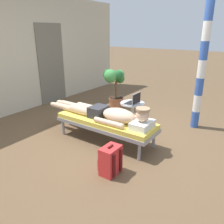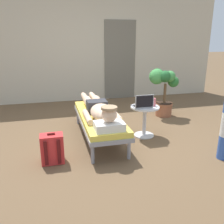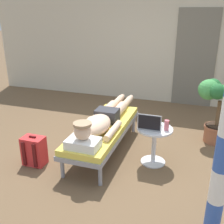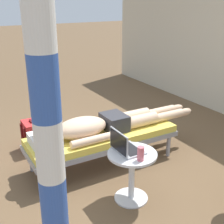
# 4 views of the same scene
# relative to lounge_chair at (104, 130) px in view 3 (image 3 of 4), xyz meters

# --- Properties ---
(ground_plane) EXTENTS (40.00, 40.00, 0.00)m
(ground_plane) POSITION_rel_lounge_chair_xyz_m (0.23, -0.08, -0.35)
(ground_plane) COLOR brown
(house_wall_back) EXTENTS (7.60, 0.20, 2.70)m
(house_wall_back) POSITION_rel_lounge_chair_xyz_m (0.00, 2.71, 1.00)
(house_wall_back) COLOR beige
(house_wall_back) RESTS_ON ground
(house_door_panel) EXTENTS (0.84, 0.03, 2.04)m
(house_door_panel) POSITION_rel_lounge_chair_xyz_m (1.11, 2.60, 0.67)
(house_door_panel) COLOR #6D6759
(house_door_panel) RESTS_ON ground
(lounge_chair) EXTENTS (0.61, 1.82, 0.42)m
(lounge_chair) POSITION_rel_lounge_chair_xyz_m (0.00, 0.00, 0.00)
(lounge_chair) COLOR gray
(lounge_chair) RESTS_ON ground
(person_reclining) EXTENTS (0.53, 2.17, 0.33)m
(person_reclining) POSITION_rel_lounge_chair_xyz_m (0.00, -0.04, 0.17)
(person_reclining) COLOR white
(person_reclining) RESTS_ON lounge_chair
(side_table) EXTENTS (0.48, 0.48, 0.52)m
(side_table) POSITION_rel_lounge_chair_xyz_m (0.77, -0.09, 0.01)
(side_table) COLOR silver
(side_table) RESTS_ON ground
(laptop) EXTENTS (0.31, 0.24, 0.23)m
(laptop) POSITION_rel_lounge_chair_xyz_m (0.71, -0.14, 0.24)
(laptop) COLOR #A5A8AD
(laptop) RESTS_ON side_table
(drink_glass) EXTENTS (0.06, 0.06, 0.14)m
(drink_glass) POSITION_rel_lounge_chair_xyz_m (0.92, -0.10, 0.25)
(drink_glass) COLOR #D86672
(drink_glass) RESTS_ON side_table
(backpack) EXTENTS (0.30, 0.26, 0.42)m
(backpack) POSITION_rel_lounge_chair_xyz_m (-0.77, -0.64, -0.15)
(backpack) COLOR red
(backpack) RESTS_ON ground
(potted_plant) EXTENTS (0.64, 0.48, 1.00)m
(potted_plant) POSITION_rel_lounge_chair_xyz_m (1.55, 0.87, 0.30)
(potted_plant) COLOR #9E5B3D
(potted_plant) RESTS_ON ground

